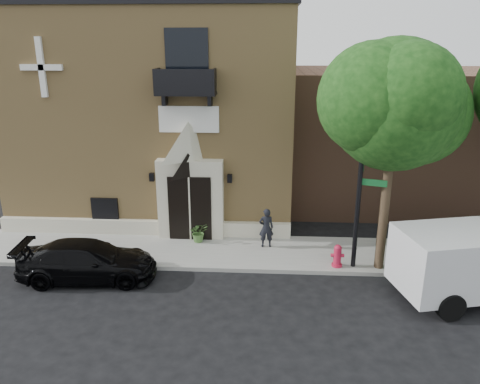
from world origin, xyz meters
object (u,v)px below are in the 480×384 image
object	(u,v)px
dumpster	(436,248)
pedestrian_near	(266,228)
black_sedan	(88,261)
fire_hydrant	(337,256)
street_sign	(360,184)

from	to	relation	value
dumpster	pedestrian_near	world-z (taller)	pedestrian_near
black_sedan	fire_hydrant	xyz separation A→B (m)	(8.53, 1.14, -0.11)
dumpster	pedestrian_near	distance (m)	6.09
pedestrian_near	dumpster	bearing A→B (deg)	162.07
street_sign	pedestrian_near	size ratio (longest dim) A/B	3.89
street_sign	dumpster	size ratio (longest dim) A/B	2.78
dumpster	street_sign	bearing A→B (deg)	175.46
black_sedan	street_sign	size ratio (longest dim) A/B	0.76
black_sedan	pedestrian_near	size ratio (longest dim) A/B	2.95
fire_hydrant	pedestrian_near	world-z (taller)	pedestrian_near
dumpster	fire_hydrant	bearing A→B (deg)	175.80
fire_hydrant	dumpster	world-z (taller)	dumpster
black_sedan	dumpster	xyz separation A→B (m)	(11.98, 1.43, 0.15)
black_sedan	street_sign	world-z (taller)	street_sign
street_sign	black_sedan	bearing A→B (deg)	-155.46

